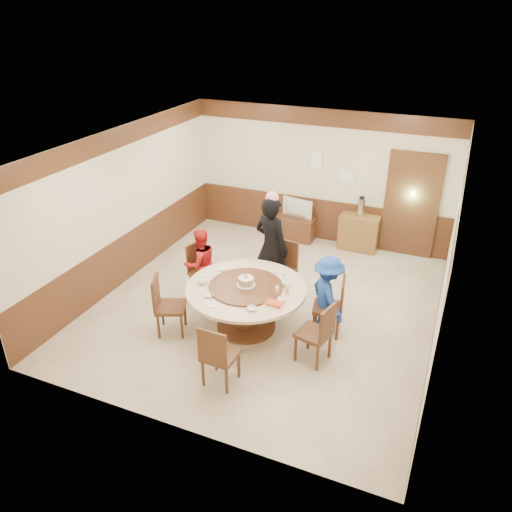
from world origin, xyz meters
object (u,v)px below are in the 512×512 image
at_px(person_standing, 271,247).
at_px(shrimp_platter, 274,304).
at_px(person_red, 200,264).
at_px(birthday_cake, 246,281).
at_px(tv_stand, 295,228).
at_px(banquet_table, 246,299).
at_px(side_cabinet, 359,233).
at_px(thermos, 361,207).
at_px(television, 296,209).
at_px(person_blue, 328,295).

xyz_separation_m(person_standing, shrimp_platter, (0.62, -1.45, -0.14)).
bearing_deg(person_red, birthday_cake, 98.17).
bearing_deg(person_red, shrimp_platter, 97.69).
distance_m(person_standing, tv_stand, 2.49).
bearing_deg(birthday_cake, banquet_table, -79.80).
bearing_deg(side_cabinet, thermos, 180.00).
xyz_separation_m(person_red, tv_stand, (0.75, 2.89, -0.38)).
height_order(person_standing, tv_stand, person_standing).
bearing_deg(television, banquet_table, 108.27).
xyz_separation_m(person_blue, side_cabinet, (-0.18, 3.11, -0.28)).
xyz_separation_m(tv_stand, thermos, (1.38, 0.03, 0.69)).
distance_m(person_blue, shrimp_platter, 0.96).
relative_size(person_red, side_cabinet, 1.58).
distance_m(banquet_table, person_red, 1.28).
bearing_deg(birthday_cake, tv_stand, 96.27).
xyz_separation_m(person_red, shrimp_platter, (1.73, -0.93, 0.15)).
bearing_deg(shrimp_platter, television, 104.41).
bearing_deg(tv_stand, person_red, -104.45).
bearing_deg(person_red, television, -158.55).
bearing_deg(shrimp_platter, person_standing, 113.07).
height_order(person_blue, side_cabinet, person_blue).
bearing_deg(birthday_cake, television, 96.27).
bearing_deg(television, person_red, 87.53).
relative_size(person_blue, side_cabinet, 1.63).
bearing_deg(person_standing, thermos, -94.65).
distance_m(banquet_table, side_cabinet, 3.67).
height_order(person_standing, side_cabinet, person_standing).
height_order(person_red, person_blue, person_blue).
distance_m(banquet_table, person_blue, 1.27).
distance_m(person_standing, thermos, 2.61).
bearing_deg(side_cabinet, person_red, -126.17).
bearing_deg(birthday_cake, thermos, 74.10).
bearing_deg(side_cabinet, person_standing, -113.17).
distance_m(person_blue, thermos, 3.13).
relative_size(person_red, television, 1.78).
height_order(person_red, side_cabinet, person_red).
bearing_deg(person_standing, person_blue, 168.08).
xyz_separation_m(person_standing, birthday_cake, (0.02, -1.12, -0.07)).
height_order(person_standing, birthday_cake, person_standing).
xyz_separation_m(television, side_cabinet, (1.39, 0.03, -0.33)).
bearing_deg(birthday_cake, person_standing, 90.99).
relative_size(banquet_table, thermos, 4.93).
distance_m(shrimp_platter, tv_stand, 3.98).
bearing_deg(birthday_cake, person_blue, 18.88).
bearing_deg(shrimp_platter, thermos, 84.01).
relative_size(person_red, birthday_cake, 4.37).
bearing_deg(side_cabinet, shrimp_platter, -96.07).
bearing_deg(thermos, shrimp_platter, -95.99).
height_order(person_blue, birthday_cake, person_blue).
distance_m(person_standing, side_cabinet, 2.66).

